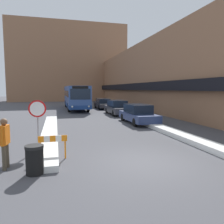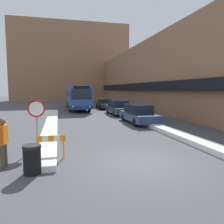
# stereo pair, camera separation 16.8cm
# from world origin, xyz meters

# --- Properties ---
(ground_plane) EXTENTS (160.00, 160.00, 0.00)m
(ground_plane) POSITION_xyz_m (0.00, 0.00, 0.00)
(ground_plane) COLOR #47474C
(building_row_right) EXTENTS (5.50, 60.00, 8.76)m
(building_row_right) POSITION_xyz_m (9.97, 24.00, 4.37)
(building_row_right) COLOR #996B4C
(building_row_right) RESTS_ON ground_plane
(building_backdrop_far) EXTENTS (26.00, 8.00, 17.37)m
(building_backdrop_far) POSITION_xyz_m (0.00, 45.39, 8.69)
(building_backdrop_far) COLOR #996B4C
(building_backdrop_far) RESTS_ON ground_plane
(snow_bank_left) EXTENTS (0.90, 13.54, 0.23)m
(snow_bank_left) POSITION_xyz_m (-3.60, 6.60, 0.12)
(snow_bank_left) COLOR silver
(snow_bank_left) RESTS_ON ground_plane
(snow_bank_right) EXTENTS (0.90, 14.57, 0.27)m
(snow_bank_right) POSITION_xyz_m (3.60, 6.42, 0.13)
(snow_bank_right) COLOR silver
(snow_bank_right) RESTS_ON ground_plane
(city_bus) EXTENTS (2.55, 11.85, 3.09)m
(city_bus) POSITION_xyz_m (-0.57, 22.48, 1.70)
(city_bus) COLOR #335193
(city_bus) RESTS_ON ground_plane
(parked_car_front) EXTENTS (1.86, 4.77, 1.51)m
(parked_car_front) POSITION_xyz_m (3.20, 9.04, 0.75)
(parked_car_front) COLOR navy
(parked_car_front) RESTS_ON ground_plane
(parked_car_middle) EXTENTS (1.85, 4.88, 1.53)m
(parked_car_middle) POSITION_xyz_m (3.20, 15.20, 0.76)
(parked_car_middle) COLOR #38383D
(parked_car_middle) RESTS_ON ground_plane
(parked_car_back) EXTENTS (1.83, 4.63, 1.39)m
(parked_car_back) POSITION_xyz_m (3.20, 22.40, 0.71)
(parked_car_back) COLOR #38383D
(parked_car_back) RESTS_ON ground_plane
(stop_sign) EXTENTS (0.76, 0.08, 2.25)m
(stop_sign) POSITION_xyz_m (-4.00, 2.80, 1.63)
(stop_sign) COLOR gray
(stop_sign) RESTS_ON ground_plane
(pedestrian) EXTENTS (0.27, 0.57, 1.76)m
(pedestrian) POSITION_xyz_m (-4.92, 0.63, 1.06)
(pedestrian) COLOR brown
(pedestrian) RESTS_ON ground_plane
(trash_bin) EXTENTS (0.59, 0.59, 0.95)m
(trash_bin) POSITION_xyz_m (-3.91, -0.11, 0.48)
(trash_bin) COLOR black
(trash_bin) RESTS_ON ground_plane
(construction_barricade) EXTENTS (1.10, 0.06, 0.94)m
(construction_barricade) POSITION_xyz_m (-3.35, 1.29, 0.67)
(construction_barricade) COLOR orange
(construction_barricade) RESTS_ON ground_plane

